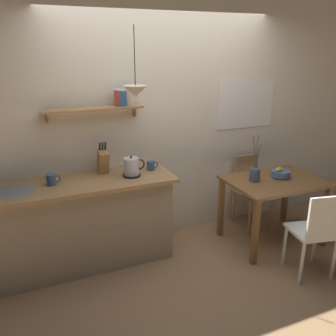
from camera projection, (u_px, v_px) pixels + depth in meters
name	position (u px, v px, depth m)	size (l,w,h in m)	color
ground_plane	(186.00, 257.00, 3.89)	(14.00, 14.00, 0.00)	#A87F56
back_wall	(179.00, 121.00, 4.11)	(6.80, 0.11, 2.70)	silver
kitchen_counter	(83.00, 223.00, 3.65)	(1.83, 0.63, 0.92)	tan
wall_shelf	(108.00, 103.00, 3.57)	(0.98, 0.20, 0.30)	tan
dining_table	(274.00, 189.00, 4.05)	(1.05, 0.76, 0.75)	brown
dining_chair_near	(316.00, 230.00, 3.42)	(0.47, 0.46, 0.89)	white
dining_chair_far	(250.00, 187.00, 4.50)	(0.39, 0.40, 0.88)	tan
fruit_bowl	(280.00, 173.00, 4.07)	(0.21, 0.21, 0.12)	#51759E
twig_vase	(255.00, 174.00, 3.94)	(0.12, 0.12, 0.52)	#475675
electric_kettle	(132.00, 167.00, 3.61)	(0.26, 0.18, 0.21)	black
knife_block	(103.00, 161.00, 3.67)	(0.10, 0.19, 0.33)	tan
coffee_mug_by_sink	(51.00, 180.00, 3.39)	(0.13, 0.09, 0.11)	#3D5B89
coffee_mug_spare	(151.00, 165.00, 3.81)	(0.13, 0.08, 0.10)	#3D5B89
pendant_lamp	(135.00, 91.00, 3.36)	(0.23, 0.23, 0.63)	black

